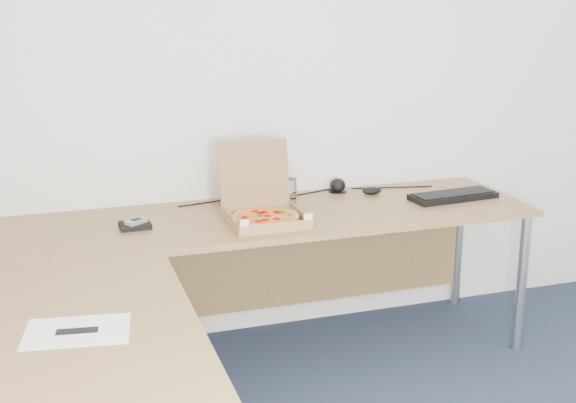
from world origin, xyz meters
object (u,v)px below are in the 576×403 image
object	(u,v)px
pizza_box	(265,213)
drinking_glass	(289,192)
desk	(224,258)
keyboard	(453,196)
wallet	(135,225)

from	to	relation	value
pizza_box	drinking_glass	bearing A→B (deg)	49.55
desk	drinking_glass	world-z (taller)	drinking_glass
drinking_glass	keyboard	distance (m)	0.83
pizza_box	wallet	bearing A→B (deg)	172.35
desk	keyboard	distance (m)	1.33
keyboard	wallet	bearing A→B (deg)	174.31
pizza_box	keyboard	size ratio (longest dim) A/B	0.87
pizza_box	drinking_glass	distance (m)	0.28
pizza_box	keyboard	bearing A→B (deg)	4.82
pizza_box	keyboard	xyz separation A→B (m)	(1.00, 0.07, -0.03)
drinking_glass	keyboard	world-z (taller)	drinking_glass
wallet	desk	bearing A→B (deg)	-55.39
desk	drinking_glass	size ratio (longest dim) A/B	18.75
drinking_glass	wallet	world-z (taller)	drinking_glass
drinking_glass	keyboard	bearing A→B (deg)	-9.72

